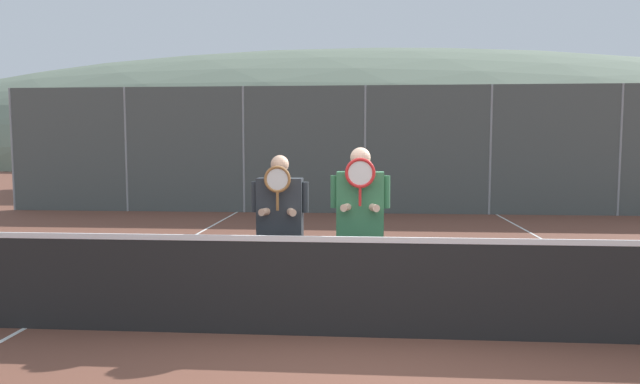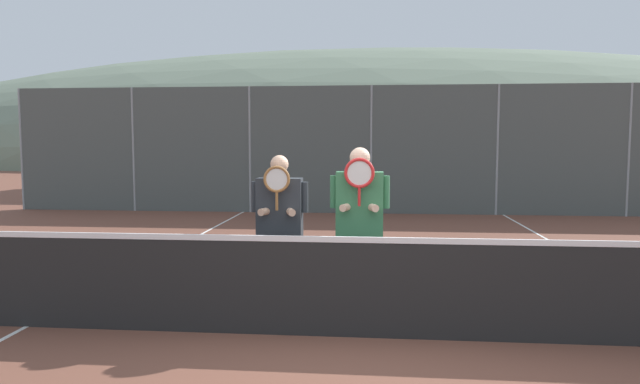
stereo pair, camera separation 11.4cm
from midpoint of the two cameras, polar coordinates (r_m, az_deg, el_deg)
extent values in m
plane|color=brown|center=(5.72, 5.04, -14.29)|extent=(120.00, 120.00, 0.00)
ellipsoid|color=slate|center=(65.28, 5.41, 3.28)|extent=(116.83, 64.91, 22.72)
cube|color=tan|center=(22.35, 5.45, 4.41)|extent=(20.21, 5.00, 3.36)
cube|color=#4C4C51|center=(22.41, 5.49, 9.16)|extent=(20.71, 5.50, 0.36)
cylinder|color=gray|center=(18.07, -27.54, 3.79)|extent=(0.06, 0.06, 3.39)
cylinder|color=gray|center=(16.52, -17.98, 4.06)|extent=(0.06, 0.06, 3.39)
cylinder|color=gray|center=(15.52, -6.82, 4.22)|extent=(0.06, 0.06, 3.39)
cylinder|color=gray|center=(15.17, 5.35, 4.22)|extent=(0.06, 0.06, 3.39)
cylinder|color=gray|center=(15.51, 17.52, 4.03)|extent=(0.06, 0.06, 3.39)
cylinder|color=gray|center=(16.51, 28.69, 3.69)|extent=(0.06, 0.06, 3.39)
cube|color=#4C5451|center=(15.17, 5.35, 4.22)|extent=(19.58, 0.02, 3.39)
cube|color=black|center=(5.58, 5.08, -9.75)|extent=(9.12, 0.02, 0.93)
cube|color=white|center=(5.48, 5.12, -4.79)|extent=(9.12, 0.03, 0.06)
cube|color=white|center=(9.28, -16.85, -6.94)|extent=(0.05, 16.00, 0.01)
cube|color=white|center=(9.26, 27.28, -7.30)|extent=(0.05, 16.00, 0.01)
cylinder|color=black|center=(6.28, -4.69, -8.53)|extent=(0.13, 0.13, 0.84)
cylinder|color=black|center=(6.24, -2.26, -8.60)|extent=(0.13, 0.13, 0.84)
cube|color=#282D33|center=(6.13, -3.52, -1.71)|extent=(0.48, 0.22, 0.66)
sphere|color=tan|center=(6.09, -3.54, 2.79)|extent=(0.19, 0.19, 0.19)
cylinder|color=#282D33|center=(6.16, -5.98, -0.48)|extent=(0.08, 0.08, 0.33)
cylinder|color=#282D33|center=(6.08, -1.04, -0.52)|extent=(0.08, 0.08, 0.33)
cylinder|color=tan|center=(6.06, -4.78, -1.91)|extent=(0.16, 0.27, 0.08)
cylinder|color=tan|center=(6.02, -2.51, -1.94)|extent=(0.16, 0.27, 0.08)
cylinder|color=#936033|center=(5.94, -3.79, -0.88)|extent=(0.03, 0.03, 0.20)
torus|color=#936033|center=(5.92, -3.81, 1.29)|extent=(0.28, 0.03, 0.28)
cylinder|color=silver|center=(5.92, -3.81, 1.29)|extent=(0.23, 0.00, 0.23)
cylinder|color=black|center=(6.18, 3.20, -8.54)|extent=(0.13, 0.13, 0.88)
cylinder|color=black|center=(6.18, 5.75, -8.57)|extent=(0.13, 0.13, 0.88)
cube|color=#337047|center=(6.04, 4.52, -1.27)|extent=(0.50, 0.22, 0.70)
sphere|color=#DBB293|center=(6.01, 4.56, 3.45)|extent=(0.22, 0.22, 0.22)
cylinder|color=#337047|center=(6.04, 1.94, 0.04)|extent=(0.08, 0.08, 0.34)
cylinder|color=#337047|center=(6.03, 7.12, 0.00)|extent=(0.08, 0.08, 0.34)
cylinder|color=#DBB293|center=(5.96, 3.32, -1.49)|extent=(0.16, 0.27, 0.08)
cylinder|color=#DBB293|center=(5.96, 5.70, -1.52)|extent=(0.16, 0.27, 0.08)
cylinder|color=red|center=(5.86, 4.50, -0.44)|extent=(0.03, 0.03, 0.20)
torus|color=red|center=(5.84, 4.52, 1.90)|extent=(0.31, 0.03, 0.31)
cylinder|color=silver|center=(5.84, 4.52, 1.90)|extent=(0.26, 0.00, 0.26)
cube|color=slate|center=(17.91, -10.10, 1.21)|extent=(4.74, 1.73, 0.87)
cube|color=#2D3842|center=(17.88, -10.14, 3.74)|extent=(2.61, 1.59, 0.71)
cylinder|color=black|center=(16.73, -5.79, -0.50)|extent=(0.60, 0.16, 0.60)
cylinder|color=black|center=(18.46, -4.73, 0.02)|extent=(0.60, 0.16, 0.60)
cylinder|color=black|center=(17.59, -15.69, -0.39)|extent=(0.60, 0.16, 0.60)
cylinder|color=black|center=(19.25, -13.80, 0.09)|extent=(0.60, 0.16, 0.60)
cube|color=black|center=(17.35, 7.35, 1.03)|extent=(4.46, 1.90, 0.81)
cube|color=#2D3842|center=(17.32, 7.37, 3.47)|extent=(2.45, 1.75, 0.66)
cylinder|color=black|center=(16.54, 12.46, -0.65)|extent=(0.60, 0.16, 0.60)
cylinder|color=black|center=(18.45, 11.73, -0.07)|extent=(0.60, 0.16, 0.60)
cylinder|color=black|center=(16.44, 2.39, -0.58)|extent=(0.60, 0.16, 0.60)
cylinder|color=black|center=(18.36, 2.71, 0.00)|extent=(0.60, 0.16, 0.60)
cube|color=#B2B7BC|center=(18.22, 23.65, 0.89)|extent=(4.23, 1.77, 0.85)
cube|color=#2D3842|center=(18.19, 23.74, 3.31)|extent=(2.33, 1.63, 0.69)
cylinder|color=black|center=(17.89, 28.70, -0.73)|extent=(0.60, 0.16, 0.60)
cylinder|color=black|center=(19.57, 26.61, -0.21)|extent=(0.60, 0.16, 0.60)
cylinder|color=black|center=(17.00, 20.16, -0.69)|extent=(0.60, 0.16, 0.60)
cylinder|color=black|center=(18.75, 18.75, -0.15)|extent=(0.60, 0.16, 0.60)
camera|label=1|loc=(0.06, -89.48, 0.04)|focal=32.00mm
camera|label=2|loc=(0.06, 90.52, -0.04)|focal=32.00mm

